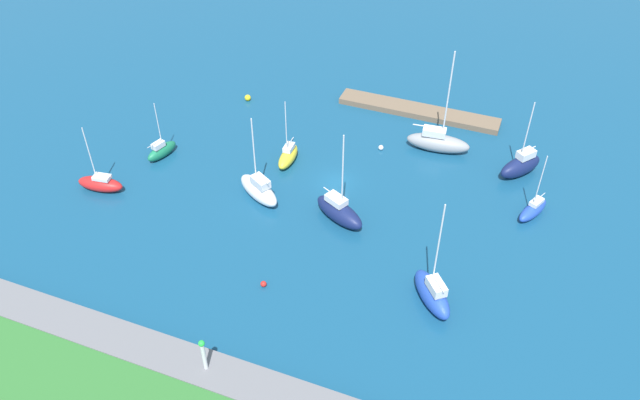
% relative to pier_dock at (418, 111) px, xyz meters
% --- Properties ---
extents(water, '(160.00, 160.00, 0.00)m').
position_rel_pier_dock_xyz_m(water, '(5.41, 18.42, -0.40)').
color(water, navy).
rests_on(water, ground).
extents(pier_dock, '(22.25, 3.15, 0.80)m').
position_rel_pier_dock_xyz_m(pier_dock, '(0.00, 0.00, 0.00)').
color(pier_dock, brown).
rests_on(pier_dock, ground).
extents(breakwater, '(70.11, 3.73, 1.09)m').
position_rel_pier_dock_xyz_m(breakwater, '(5.41, 47.85, 0.14)').
color(breakwater, slate).
rests_on(breakwater, ground).
extents(harbor_beacon, '(0.56, 0.56, 3.73)m').
position_rel_pier_dock_xyz_m(harbor_beacon, '(6.73, 47.85, 2.84)').
color(harbor_beacon, silver).
rests_on(harbor_beacon, breakwater).
extents(sailboat_blue_near_pier, '(5.68, 6.27, 12.39)m').
position_rel_pier_dock_xyz_m(sailboat_blue_near_pier, '(-9.65, 32.64, 0.95)').
color(sailboat_blue_near_pier, '#2347B2').
rests_on(sailboat_blue_near_pier, water).
extents(sailboat_navy_far_south, '(7.09, 5.10, 11.65)m').
position_rel_pier_dock_xyz_m(sailboat_navy_far_south, '(2.84, 24.51, 0.86)').
color(sailboat_navy_far_south, '#141E4C').
rests_on(sailboat_navy_far_south, water).
extents(sailboat_red_mid_basin, '(5.80, 2.75, 8.77)m').
position_rel_pier_dock_xyz_m(sailboat_red_mid_basin, '(30.86, 29.69, 0.55)').
color(sailboat_red_mid_basin, red).
rests_on(sailboat_red_mid_basin, water).
extents(sailboat_green_lone_north, '(2.61, 4.77, 7.69)m').
position_rel_pier_dock_xyz_m(sailboat_green_lone_north, '(27.70, 21.37, 0.53)').
color(sailboat_green_lone_north, '#19724C').
rests_on(sailboat_green_lone_north, water).
extents(sailboat_white_off_beacon, '(6.77, 5.17, 10.80)m').
position_rel_pier_dock_xyz_m(sailboat_white_off_beacon, '(12.78, 24.33, 0.89)').
color(sailboat_white_off_beacon, white).
rests_on(sailboat_white_off_beacon, water).
extents(sailboat_yellow_inner_mooring, '(1.91, 5.01, 8.92)m').
position_rel_pier_dock_xyz_m(sailboat_yellow_inner_mooring, '(12.37, 16.75, 0.56)').
color(sailboat_yellow_inner_mooring, yellow).
rests_on(sailboat_yellow_inner_mooring, water).
extents(sailboat_gray_center_basin, '(8.16, 3.09, 13.98)m').
position_rel_pier_dock_xyz_m(sailboat_gray_center_basin, '(-4.38, 7.59, 0.93)').
color(sailboat_gray_center_basin, gray).
rests_on(sailboat_gray_center_basin, water).
extents(sailboat_blue_lone_south, '(3.54, 5.15, 8.45)m').
position_rel_pier_dock_xyz_m(sailboat_blue_lone_south, '(-17.28, 15.98, 0.46)').
color(sailboat_blue_lone_south, '#2347B2').
rests_on(sailboat_blue_lone_south, water).
extents(sailboat_navy_west_end, '(5.41, 6.12, 10.27)m').
position_rel_pier_dock_xyz_m(sailboat_navy_west_end, '(-14.87, 8.84, 0.95)').
color(sailboat_navy_west_end, '#141E4C').
rests_on(sailboat_navy_west_end, water).
extents(mooring_buoy_red, '(0.62, 0.62, 0.62)m').
position_rel_pier_dock_xyz_m(mooring_buoy_red, '(6.53, 36.61, -0.09)').
color(mooring_buoy_red, red).
rests_on(mooring_buoy_red, water).
extents(mooring_buoy_yellow, '(0.88, 0.88, 0.88)m').
position_rel_pier_dock_xyz_m(mooring_buoy_yellow, '(23.50, 5.43, 0.04)').
color(mooring_buoy_yellow, yellow).
rests_on(mooring_buoy_yellow, water).
extents(mooring_buoy_white, '(0.65, 0.65, 0.65)m').
position_rel_pier_dock_xyz_m(mooring_buoy_white, '(2.33, 10.05, -0.07)').
color(mooring_buoy_white, white).
rests_on(mooring_buoy_white, water).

